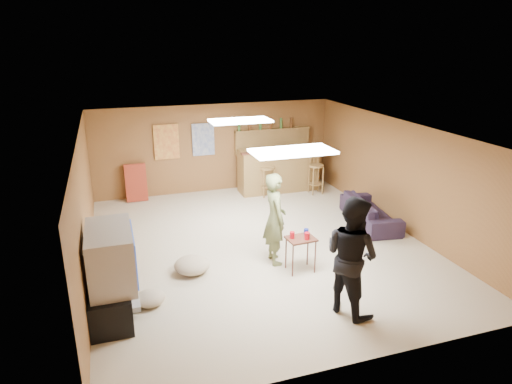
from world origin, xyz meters
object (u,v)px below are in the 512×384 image
object	(u,v)px
person_black	(351,256)
bar_counter	(278,170)
person_olive	(275,219)
tv_body	(111,256)
tray_table	(300,254)
sofa	(370,211)

from	to	relation	value
person_black	bar_counter	bearing A→B (deg)	-30.93
person_black	person_olive	bearing A→B (deg)	-5.17
tv_body	person_black	world-z (taller)	person_black
bar_counter	tray_table	world-z (taller)	bar_counter
person_olive	person_black	world-z (taller)	person_black
tv_body	sofa	bearing A→B (deg)	19.09
bar_counter	tray_table	distance (m)	4.27
tv_body	person_black	size ratio (longest dim) A/B	0.64
bar_counter	person_black	xyz separation A→B (m)	(-0.97, -5.40, 0.31)
bar_counter	sofa	world-z (taller)	bar_counter
person_black	sofa	size ratio (longest dim) A/B	0.96
sofa	person_black	bearing A→B (deg)	152.14
tray_table	person_black	bearing A→B (deg)	-81.86
person_olive	person_black	xyz separation A→B (m)	(0.48, -1.74, 0.06)
person_black	sofa	bearing A→B (deg)	-57.29
person_olive	person_black	size ratio (longest dim) A/B	0.93
bar_counter	person_black	size ratio (longest dim) A/B	1.16
person_black	tray_table	xyz separation A→B (m)	(-0.19, 1.30, -0.57)
bar_counter	person_olive	world-z (taller)	person_olive
sofa	tray_table	size ratio (longest dim) A/B	3.02
person_olive	sofa	world-z (taller)	person_olive
tv_body	sofa	world-z (taller)	tv_body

